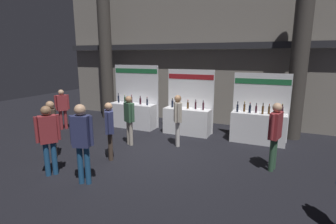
{
  "coord_description": "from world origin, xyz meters",
  "views": [
    {
      "loc": [
        3.52,
        -6.38,
        2.85
      ],
      "look_at": [
        0.28,
        0.88,
        1.11
      ],
      "focal_mm": 27.6,
      "sensor_mm": 36.0,
      "label": 1
    }
  ],
  "objects_px": {
    "visitor_0": "(129,117)",
    "visitor_4": "(48,135)",
    "visitor_9": "(62,106)",
    "exhibitor_booth_0": "(133,112)",
    "visitor_5": "(52,125)",
    "exhibitor_booth_2": "(258,125)",
    "exhibitor_booth_1": "(187,118)",
    "visitor_8": "(82,137)",
    "visitor_2": "(109,126)",
    "trash_bin": "(76,127)",
    "visitor_1": "(275,131)",
    "visitor_6": "(178,117)"
  },
  "relations": [
    {
      "from": "visitor_2",
      "to": "visitor_6",
      "type": "relative_size",
      "value": 0.98
    },
    {
      "from": "visitor_5",
      "to": "exhibitor_booth_2",
      "type": "bearing_deg",
      "value": -94.65
    },
    {
      "from": "visitor_5",
      "to": "visitor_6",
      "type": "relative_size",
      "value": 0.99
    },
    {
      "from": "visitor_0",
      "to": "exhibitor_booth_0",
      "type": "bearing_deg",
      "value": 144.49
    },
    {
      "from": "trash_bin",
      "to": "visitor_6",
      "type": "height_order",
      "value": "visitor_6"
    },
    {
      "from": "visitor_8",
      "to": "visitor_5",
      "type": "bearing_deg",
      "value": -41.84
    },
    {
      "from": "exhibitor_booth_0",
      "to": "visitor_0",
      "type": "bearing_deg",
      "value": -61.68
    },
    {
      "from": "exhibitor_booth_1",
      "to": "visitor_9",
      "type": "distance_m",
      "value": 4.9
    },
    {
      "from": "exhibitor_booth_1",
      "to": "visitor_6",
      "type": "xyz_separation_m",
      "value": [
        0.17,
        -1.41,
        0.38
      ]
    },
    {
      "from": "exhibitor_booth_1",
      "to": "visitor_2",
      "type": "xyz_separation_m",
      "value": [
        -1.13,
        -3.2,
        0.38
      ]
    },
    {
      "from": "visitor_5",
      "to": "visitor_9",
      "type": "height_order",
      "value": "visitor_5"
    },
    {
      "from": "trash_bin",
      "to": "visitor_1",
      "type": "bearing_deg",
      "value": -1.54
    },
    {
      "from": "trash_bin",
      "to": "visitor_2",
      "type": "bearing_deg",
      "value": -27.33
    },
    {
      "from": "exhibitor_booth_2",
      "to": "visitor_8",
      "type": "bearing_deg",
      "value": -125.41
    },
    {
      "from": "visitor_6",
      "to": "visitor_8",
      "type": "relative_size",
      "value": 0.9
    },
    {
      "from": "visitor_2",
      "to": "visitor_9",
      "type": "relative_size",
      "value": 1.03
    },
    {
      "from": "exhibitor_booth_0",
      "to": "visitor_5",
      "type": "bearing_deg",
      "value": -95.22
    },
    {
      "from": "trash_bin",
      "to": "visitor_5",
      "type": "xyz_separation_m",
      "value": [
        0.94,
        -1.84,
        0.63
      ]
    },
    {
      "from": "exhibitor_booth_2",
      "to": "exhibitor_booth_0",
      "type": "bearing_deg",
      "value": -179.08
    },
    {
      "from": "exhibitor_booth_1",
      "to": "visitor_2",
      "type": "distance_m",
      "value": 3.42
    },
    {
      "from": "visitor_5",
      "to": "visitor_8",
      "type": "height_order",
      "value": "visitor_8"
    },
    {
      "from": "exhibitor_booth_1",
      "to": "visitor_5",
      "type": "xyz_separation_m",
      "value": [
        -2.65,
        -3.78,
        0.38
      ]
    },
    {
      "from": "visitor_0",
      "to": "visitor_8",
      "type": "height_order",
      "value": "visitor_8"
    },
    {
      "from": "visitor_9",
      "to": "exhibitor_booth_0",
      "type": "bearing_deg",
      "value": -26.59
    },
    {
      "from": "exhibitor_booth_0",
      "to": "visitor_4",
      "type": "distance_m",
      "value": 4.59
    },
    {
      "from": "exhibitor_booth_0",
      "to": "visitor_9",
      "type": "distance_m",
      "value": 2.76
    },
    {
      "from": "visitor_1",
      "to": "visitor_9",
      "type": "relative_size",
      "value": 1.1
    },
    {
      "from": "visitor_8",
      "to": "exhibitor_booth_1",
      "type": "bearing_deg",
      "value": -117.18
    },
    {
      "from": "exhibitor_booth_1",
      "to": "visitor_0",
      "type": "relative_size",
      "value": 1.47
    },
    {
      "from": "visitor_1",
      "to": "visitor_4",
      "type": "height_order",
      "value": "visitor_1"
    },
    {
      "from": "exhibitor_booth_1",
      "to": "visitor_9",
      "type": "xyz_separation_m",
      "value": [
        -4.66,
        -1.45,
        0.35
      ]
    },
    {
      "from": "exhibitor_booth_0",
      "to": "visitor_5",
      "type": "relative_size",
      "value": 1.52
    },
    {
      "from": "visitor_0",
      "to": "exhibitor_booth_1",
      "type": "bearing_deg",
      "value": 82.69
    },
    {
      "from": "exhibitor_booth_2",
      "to": "visitor_1",
      "type": "xyz_separation_m",
      "value": [
        0.56,
        -2.14,
        0.44
      ]
    },
    {
      "from": "visitor_0",
      "to": "visitor_4",
      "type": "relative_size",
      "value": 0.94
    },
    {
      "from": "exhibitor_booth_2",
      "to": "visitor_1",
      "type": "relative_size",
      "value": 1.32
    },
    {
      "from": "visitor_0",
      "to": "visitor_2",
      "type": "bearing_deg",
      "value": -56.51
    },
    {
      "from": "exhibitor_booth_0",
      "to": "visitor_5",
      "type": "height_order",
      "value": "exhibitor_booth_0"
    },
    {
      "from": "visitor_8",
      "to": "visitor_2",
      "type": "bearing_deg",
      "value": -94.46
    },
    {
      "from": "exhibitor_booth_1",
      "to": "visitor_4",
      "type": "xyz_separation_m",
      "value": [
        -1.84,
        -4.61,
        0.43
      ]
    },
    {
      "from": "visitor_1",
      "to": "visitor_2",
      "type": "distance_m",
      "value": 4.32
    },
    {
      "from": "exhibitor_booth_1",
      "to": "visitor_8",
      "type": "height_order",
      "value": "exhibitor_booth_1"
    },
    {
      "from": "exhibitor_booth_1",
      "to": "trash_bin",
      "type": "xyz_separation_m",
      "value": [
        -3.58,
        -1.93,
        -0.25
      ]
    },
    {
      "from": "visitor_2",
      "to": "visitor_9",
      "type": "bearing_deg",
      "value": -153.92
    },
    {
      "from": "visitor_1",
      "to": "exhibitor_booth_2",
      "type": "bearing_deg",
      "value": 29.03
    },
    {
      "from": "visitor_9",
      "to": "visitor_8",
      "type": "bearing_deg",
      "value": -96.63
    },
    {
      "from": "visitor_0",
      "to": "visitor_6",
      "type": "bearing_deg",
      "value": 46.36
    },
    {
      "from": "visitor_2",
      "to": "exhibitor_booth_1",
      "type": "bearing_deg",
      "value": 123.02
    },
    {
      "from": "visitor_5",
      "to": "visitor_4",
      "type": "bearing_deg",
      "value": -177.0
    },
    {
      "from": "exhibitor_booth_0",
      "to": "visitor_8",
      "type": "height_order",
      "value": "exhibitor_booth_0"
    }
  ]
}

